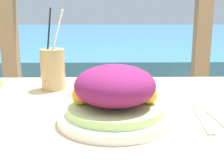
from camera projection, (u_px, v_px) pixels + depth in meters
The scene contains 6 objects.
patio_table at pixel (108, 154), 0.76m from camera, with size 1.00×0.75×0.72m.
railing_fence at pixel (107, 42), 1.47m from camera, with size 2.80×0.08×1.12m.
sea_backdrop at pixel (107, 58), 4.02m from camera, with size 12.00×4.00×0.61m.
salad_plate at pixel (116, 98), 0.67m from camera, with size 0.25×0.25×0.13m.
drink_glass at pixel (54, 69), 0.93m from camera, with size 0.08×0.07×0.24m.
fork at pixel (204, 118), 0.70m from camera, with size 0.03×0.18×0.00m.
Camera 1 is at (-0.00, -0.70, 0.97)m, focal length 50.00 mm.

